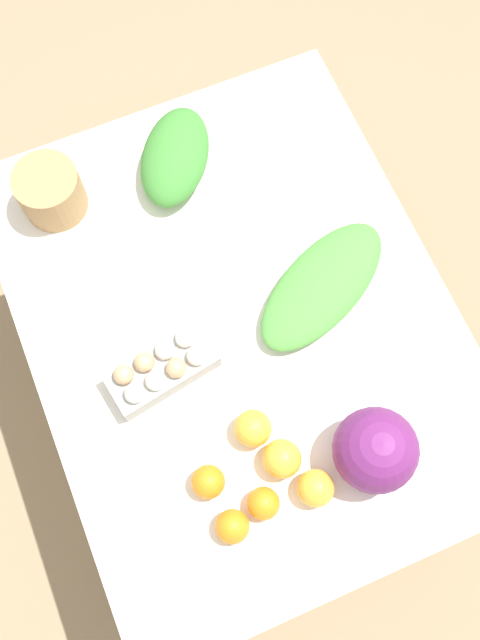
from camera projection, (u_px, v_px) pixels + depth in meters
ground_plane at (240, 396)px, 2.29m from camera, size 8.00×8.00×0.00m
dining_table at (240, 337)px, 1.66m from camera, size 1.18×0.91×0.77m
cabbage_purple at (375, 450)px, 1.39m from camera, size 0.17×0.17×0.17m
egg_carton at (162, 369)px, 1.48m from camera, size 0.14×0.24×0.09m
paper_bag at (51, 192)px, 1.59m from camera, size 0.15×0.15×0.12m
greens_bunch_chard at (175, 157)px, 1.63m from camera, size 0.30×0.27×0.09m
greens_bunch_kale at (322, 285)px, 1.55m from camera, size 0.31×0.40×0.06m
orange_0 at (282, 459)px, 1.43m from camera, size 0.08×0.08×0.08m
orange_1 at (208, 482)px, 1.42m from camera, size 0.07×0.07×0.07m
orange_2 at (315, 488)px, 1.41m from camera, size 0.08×0.08×0.08m
orange_3 at (232, 526)px, 1.39m from camera, size 0.07×0.07×0.07m
orange_4 at (263, 503)px, 1.41m from camera, size 0.07×0.07×0.07m
orange_5 at (253, 428)px, 1.45m from camera, size 0.08×0.08×0.08m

